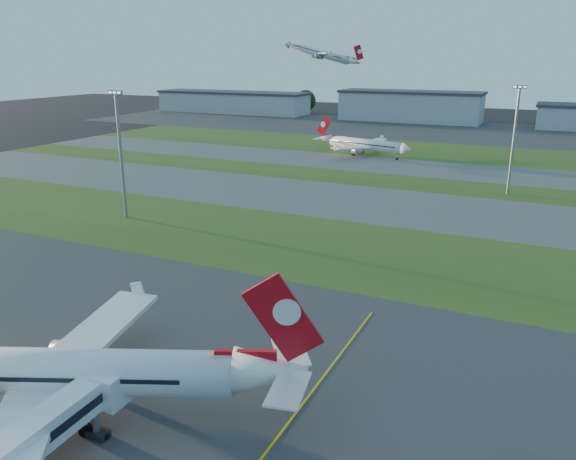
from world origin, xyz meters
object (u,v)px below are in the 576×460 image
Objects in this scene: airliner_parked at (56,373)px; airliner_taxiing at (365,145)px; light_mast_west at (120,147)px; light_mast_centre at (514,133)px.

airliner_parked reaches higher than airliner_taxiing.
light_mast_west and light_mast_centre have the same top height.
light_mast_centre is at bearing 157.43° from airliner_taxiing.
airliner_parked is 1.52× the size of light_mast_centre.
airliner_taxiing is 96.50m from light_mast_west.
light_mast_west is (-40.20, 55.56, 10.24)m from airliner_parked.
airliner_taxiing is 62.20m from light_mast_centre.
light_mast_west is 89.64m from light_mast_centre.
airliner_taxiing is 1.31× the size of light_mast_centre.
airliner_parked is at bearing -104.95° from light_mast_centre.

